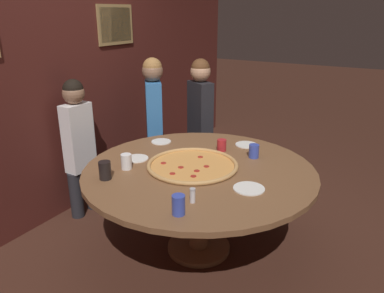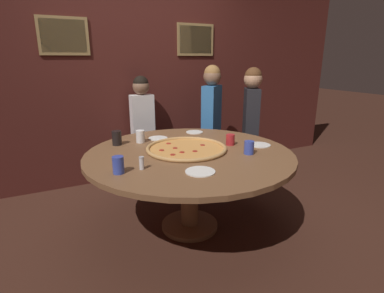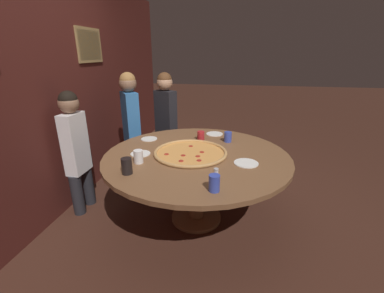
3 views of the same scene
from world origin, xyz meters
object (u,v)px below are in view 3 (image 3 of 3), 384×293
at_px(drink_cup_centre_back, 127,166).
at_px(drink_cup_near_right, 201,136).
at_px(white_plate_far_back, 141,154).
at_px(diner_centre_back, 76,146).
at_px(drink_cup_beside_pizza, 214,183).
at_px(white_plate_near_front, 246,163).
at_px(white_plate_beside_cup, 215,134).
at_px(diner_far_left, 166,118).
at_px(dining_table, 197,165).
at_px(giant_pizza, 191,152).
at_px(white_plate_right_side, 149,139).
at_px(drink_cup_far_right, 228,137).
at_px(diner_far_right, 131,121).
at_px(condiment_shaker, 216,174).
at_px(drink_cup_front_edge, 138,157).

relative_size(drink_cup_centre_back, drink_cup_near_right, 1.33).
xyz_separation_m(white_plate_far_back, diner_centre_back, (0.07, 0.74, 0.01)).
xyz_separation_m(drink_cup_beside_pizza, white_plate_far_back, (0.58, 0.77, -0.06)).
distance_m(drink_cup_near_right, white_plate_near_front, 0.76).
relative_size(white_plate_far_back, white_plate_near_front, 0.88).
height_order(white_plate_beside_cup, diner_centre_back, diner_centre_back).
relative_size(white_plate_near_front, diner_far_left, 0.15).
relative_size(dining_table, drink_cup_near_right, 17.76).
bearing_deg(white_plate_beside_cup, diner_centre_back, 116.56).
distance_m(diner_centre_back, diner_far_left, 1.32).
relative_size(giant_pizza, white_plate_far_back, 3.74).
xyz_separation_m(giant_pizza, diner_centre_back, (-0.02, 1.22, -0.00)).
bearing_deg(diner_far_left, white_plate_beside_cup, -2.54).
bearing_deg(white_plate_far_back, white_plate_near_front, -92.88).
bearing_deg(white_plate_near_front, dining_table, 73.06).
distance_m(drink_cup_beside_pizza, white_plate_beside_cup, 1.35).
xyz_separation_m(giant_pizza, white_plate_near_front, (-0.15, -0.53, -0.01)).
xyz_separation_m(dining_table, drink_cup_near_right, (0.43, 0.02, 0.16)).
bearing_deg(giant_pizza, dining_table, -93.28).
relative_size(white_plate_beside_cup, diner_centre_back, 0.15).
relative_size(dining_table, giant_pizza, 2.50).
relative_size(drink_cup_near_right, white_plate_right_side, 0.55).
bearing_deg(diner_far_left, drink_cup_near_right, -20.14).
relative_size(drink_cup_near_right, drink_cup_far_right, 0.90).
relative_size(drink_cup_far_right, diner_far_right, 0.08).
relative_size(giant_pizza, drink_cup_beside_pizza, 5.76).
bearing_deg(drink_cup_near_right, diner_centre_back, 109.90).
xyz_separation_m(condiment_shaker, diner_far_left, (1.62, 0.85, 0.02)).
distance_m(dining_table, drink_cup_far_right, 0.53).
relative_size(dining_table, condiment_shaker, 18.49).
bearing_deg(white_plate_near_front, white_plate_far_back, 87.12).
bearing_deg(dining_table, giant_pizza, 86.72).
xyz_separation_m(dining_table, drink_cup_centre_back, (-0.51, 0.49, 0.18)).
bearing_deg(diner_far_right, white_plate_far_back, -11.10).
xyz_separation_m(drink_cup_near_right, white_plate_far_back, (-0.53, 0.52, -0.05)).
xyz_separation_m(white_plate_far_back, condiment_shaker, (-0.41, -0.77, 0.05)).
relative_size(drink_cup_near_right, diner_far_left, 0.07).
bearing_deg(drink_cup_beside_pizza, diner_far_left, 25.39).
height_order(drink_cup_far_right, white_plate_beside_cup, drink_cup_far_right).
bearing_deg(diner_centre_back, diner_far_left, 150.79).
xyz_separation_m(diner_far_right, diner_far_left, (0.32, -0.38, -0.01)).
bearing_deg(drink_cup_beside_pizza, drink_cup_centre_back, 77.85).
bearing_deg(drink_cup_centre_back, white_plate_near_front, -68.89).
bearing_deg(diner_far_left, drink_cup_front_edge, -55.54).
bearing_deg(drink_cup_centre_back, diner_far_right, 21.20).
height_order(drink_cup_front_edge, white_plate_beside_cup, drink_cup_front_edge).
relative_size(drink_cup_centre_back, drink_cup_far_right, 1.19).
xyz_separation_m(drink_cup_far_right, diner_centre_back, (-0.44, 1.56, -0.05)).
distance_m(drink_cup_front_edge, drink_cup_far_right, 1.04).
xyz_separation_m(drink_cup_centre_back, drink_cup_near_right, (0.95, -0.47, -0.02)).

